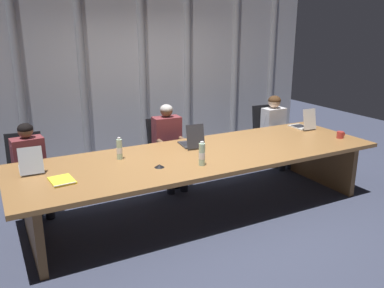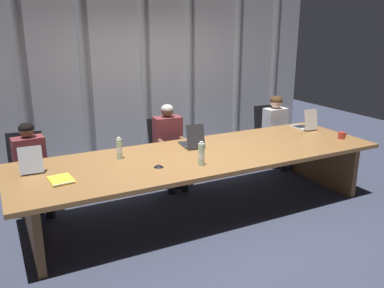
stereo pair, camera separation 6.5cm
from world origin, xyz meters
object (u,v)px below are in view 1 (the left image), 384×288
at_px(laptop_left_mid, 192,142).
at_px(person_left_mid, 169,141).
at_px(office_chair_left_mid, 167,158).
at_px(water_bottle_secondary, 202,154).
at_px(coffee_mug_near, 340,135).
at_px(conference_mic_left_side, 159,166).
at_px(spiral_notepad, 62,181).
at_px(office_chair_left_end, 27,181).
at_px(water_bottle_primary, 119,149).
at_px(person_center, 277,126).
at_px(person_left_end, 31,163).
at_px(laptop_center, 303,124).
at_px(laptop_left_end, 31,166).
at_px(office_chair_center, 269,141).

bearing_deg(laptop_left_mid, person_left_mid, 9.39).
xyz_separation_m(office_chair_left_mid, water_bottle_secondary, (-0.24, -1.48, 0.52)).
bearing_deg(coffee_mug_near, office_chair_left_mid, 145.19).
height_order(conference_mic_left_side, spiral_notepad, conference_mic_left_side).
bearing_deg(spiral_notepad, office_chair_left_end, 95.63).
height_order(water_bottle_primary, spiral_notepad, water_bottle_primary).
bearing_deg(person_center, office_chair_left_mid, -96.11).
height_order(laptop_left_mid, person_left_end, person_left_end).
xyz_separation_m(person_center, water_bottle_primary, (-2.89, -0.68, 0.21)).
distance_m(laptop_center, person_left_end, 3.86).
distance_m(laptop_center, spiral_notepad, 3.67).
height_order(laptop_left_mid, water_bottle_primary, laptop_left_mid).
xyz_separation_m(laptop_left_end, office_chair_center, (3.84, 0.77, -0.45)).
bearing_deg(laptop_left_end, water_bottle_primary, -91.78).
height_order(water_bottle_primary, coffee_mug_near, water_bottle_primary).
xyz_separation_m(laptop_center, person_center, (-0.02, 0.58, -0.15)).
bearing_deg(laptop_left_end, laptop_left_mid, -88.04).
relative_size(coffee_mug_near, conference_mic_left_side, 1.27).
bearing_deg(office_chair_left_end, person_center, 94.73).
height_order(office_chair_left_end, spiral_notepad, office_chair_left_end).
xyz_separation_m(office_chair_left_mid, coffee_mug_near, (2.01, -1.40, 0.44)).
bearing_deg(office_chair_center, spiral_notepad, -66.12).
bearing_deg(coffee_mug_near, person_left_mid, 148.73).
xyz_separation_m(laptop_left_mid, water_bottle_secondary, (-0.24, -0.69, 0.07)).
relative_size(laptop_left_end, coffee_mug_near, 2.88).
distance_m(person_center, water_bottle_primary, 2.98).
xyz_separation_m(laptop_left_end, water_bottle_primary, (0.97, -0.07, 0.06)).
bearing_deg(laptop_center, spiral_notepad, 99.76).
relative_size(laptop_left_end, person_center, 0.35).
bearing_deg(water_bottle_secondary, conference_mic_left_side, 160.78).
height_order(office_chair_center, spiral_notepad, office_chair_center).
bearing_deg(coffee_mug_near, water_bottle_primary, 169.48).
bearing_deg(person_left_mid, water_bottle_secondary, -5.90).
distance_m(laptop_center, office_chair_left_end, 3.97).
relative_size(office_chair_left_mid, person_center, 0.82).
height_order(laptop_center, person_left_end, person_left_end).
bearing_deg(coffee_mug_near, spiral_notepad, 177.63).
distance_m(person_left_end, spiral_notepad, 1.10).
bearing_deg(water_bottle_primary, laptop_left_end, 175.98).
xyz_separation_m(office_chair_center, coffee_mug_near, (0.11, -1.40, 0.44)).
height_order(laptop_center, office_chair_center, laptop_center).
height_order(laptop_left_mid, office_chair_left_end, laptop_left_mid).
bearing_deg(person_left_end, conference_mic_left_side, 40.83).
distance_m(person_left_mid, water_bottle_secondary, 1.35).
bearing_deg(office_chair_center, water_bottle_secondary, -50.38).
xyz_separation_m(office_chair_left_mid, person_left_end, (-1.89, -0.17, 0.28)).
xyz_separation_m(water_bottle_secondary, conference_mic_left_side, (-0.45, 0.16, -0.11)).
bearing_deg(water_bottle_primary, office_chair_center, 16.35).
bearing_deg(office_chair_left_mid, office_chair_left_end, -97.16).
xyz_separation_m(person_left_mid, spiral_notepad, (-1.68, -1.08, 0.09)).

